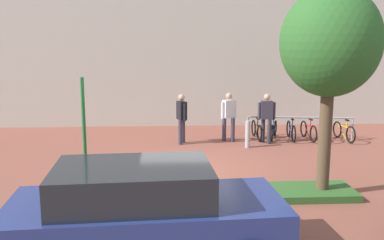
% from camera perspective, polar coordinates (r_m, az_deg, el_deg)
% --- Properties ---
extents(ground_plane, '(60.00, 60.00, 0.00)m').
position_cam_1_polar(ground_plane, '(11.51, -0.40, -6.88)').
color(ground_plane, brown).
extents(building_facade, '(28.00, 1.20, 10.00)m').
position_cam_1_polar(building_facade, '(18.13, -1.53, 15.31)').
color(building_facade, beige).
rests_on(building_facade, ground).
extents(planter_strip, '(7.00, 1.10, 0.16)m').
position_cam_1_polar(planter_strip, '(9.57, 0.97, -9.96)').
color(planter_strip, '#336028').
rests_on(planter_strip, ground).
extents(tree_sidewalk, '(2.14, 2.14, 4.61)m').
position_cam_1_polar(tree_sidewalk, '(9.60, 18.17, 9.76)').
color(tree_sidewalk, brown).
rests_on(tree_sidewalk, ground).
extents(parking_sign_post, '(0.10, 0.36, 2.70)m').
position_cam_1_polar(parking_sign_post, '(9.29, -14.43, -0.21)').
color(parking_sign_post, '#2D7238').
rests_on(parking_sign_post, ground).
extents(bike_at_sign, '(1.65, 0.51, 0.86)m').
position_cam_1_polar(bike_at_sign, '(9.77, -14.13, -8.19)').
color(bike_at_sign, black).
rests_on(bike_at_sign, ground).
extents(bike_rack_cluster, '(3.72, 1.99, 0.83)m').
position_cam_1_polar(bike_rack_cluster, '(15.63, 14.35, -1.32)').
color(bike_rack_cluster, '#99999E').
rests_on(bike_rack_cluster, ground).
extents(bollard_steel, '(0.16, 0.16, 0.90)m').
position_cam_1_polar(bollard_steel, '(14.07, 7.53, -1.91)').
color(bollard_steel, '#ADADB2').
rests_on(bollard_steel, ground).
extents(person_shirt_white, '(0.56, 0.38, 1.72)m').
position_cam_1_polar(person_shirt_white, '(14.80, 4.98, 0.84)').
color(person_shirt_white, '#383342').
rests_on(person_shirt_white, ground).
extents(person_suited_navy, '(0.61, 0.37, 1.72)m').
position_cam_1_polar(person_suited_navy, '(14.71, 10.04, 0.66)').
color(person_suited_navy, '#2D2D38').
rests_on(person_suited_navy, ground).
extents(person_suited_dark, '(0.37, 0.57, 1.72)m').
position_cam_1_polar(person_suited_dark, '(14.40, -1.40, 0.61)').
color(person_suited_dark, '#383342').
rests_on(person_suited_dark, ground).
extents(car_navy_sedan, '(4.40, 2.23, 1.54)m').
position_cam_1_polar(car_navy_sedan, '(6.82, -6.59, -12.45)').
color(car_navy_sedan, navy).
rests_on(car_navy_sedan, ground).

